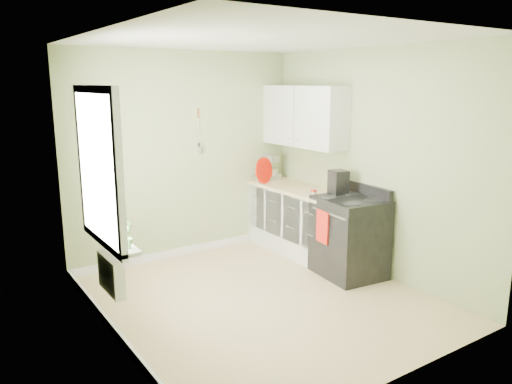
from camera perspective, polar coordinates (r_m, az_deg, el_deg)
floor at (r=5.51m, az=0.76°, el=-12.28°), size 3.20×3.60×0.02m
ceiling at (r=5.02m, az=0.85°, el=17.19°), size 3.20×3.60×0.02m
wall_back at (r=6.64m, az=-8.13°, el=4.14°), size 3.20×0.02×2.70m
wall_left at (r=4.40m, az=-16.71°, el=-0.48°), size 0.02×3.60×2.70m
wall_right at (r=6.14m, az=13.28°, el=3.26°), size 0.02×3.60×2.70m
base_cabinets at (r=6.84m, az=4.98°, el=-3.37°), size 0.60×1.60×0.87m
countertop at (r=6.73m, az=4.99°, el=0.35°), size 0.64×1.60×0.04m
upper_cabinets at (r=6.76m, az=5.51°, el=8.62°), size 0.35×1.40×0.80m
window at (r=4.65m, az=-17.66°, el=2.66°), size 0.06×1.14×1.44m
window_sill at (r=4.83m, az=-16.30°, el=-5.11°), size 0.18×1.14×0.04m
radiator at (r=4.88m, az=-16.22°, el=-9.01°), size 0.12×0.50×0.35m
wall_utensils at (r=6.68m, az=-6.52°, el=6.09°), size 0.02×0.14×0.58m
stove at (r=6.11m, az=10.64°, el=-5.01°), size 0.76×0.85×1.08m
stand_mixer at (r=7.28m, az=1.50°, el=2.82°), size 0.23×0.35×0.40m
kettle at (r=7.16m, az=0.23°, el=2.11°), size 0.19×0.11×0.20m
coffee_maker at (r=6.20m, az=9.37°, el=0.87°), size 0.22×0.24×0.33m
red_tray at (r=6.93m, az=0.93°, el=2.48°), size 0.37×0.18×0.37m
jar at (r=6.21m, az=6.64°, el=-0.14°), size 0.07×0.07×0.08m
plant_a at (r=4.38m, az=-14.56°, el=-4.36°), size 0.18×0.20×0.32m
plant_b at (r=4.82m, az=-16.47°, el=-3.04°), size 0.16×0.18×0.30m
plant_c at (r=5.18m, az=-17.74°, el=-2.23°), size 0.15×0.15×0.27m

